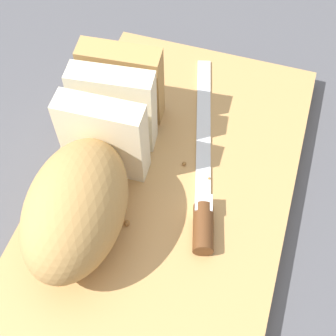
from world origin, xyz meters
TOP-DOWN VIEW (x-y plane):
  - ground_plane at (0.00, 0.00)m, footprint 3.00×3.00m
  - cutting_board at (0.00, 0.00)m, footprint 0.46×0.29m
  - bread_loaf at (-0.04, 0.07)m, footprint 0.28×0.13m
  - bread_knife at (-0.01, -0.04)m, footprint 0.28×0.10m
  - crumb_near_knife at (-0.02, 0.07)m, footprint 0.01×0.01m
  - crumb_near_loaf at (0.03, -0.01)m, footprint 0.00×0.00m
  - crumb_stray_left at (-0.06, 0.02)m, footprint 0.01×0.01m
  - crumb_stray_right at (0.02, -0.04)m, footprint 0.00×0.00m

SIDE VIEW (x-z plane):
  - ground_plane at x=0.00m, z-range 0.00..0.00m
  - cutting_board at x=0.00m, z-range 0.00..0.02m
  - crumb_stray_right at x=0.02m, z-range 0.02..0.03m
  - crumb_near_loaf at x=0.03m, z-range 0.02..0.03m
  - crumb_near_knife at x=-0.02m, z-range 0.02..0.03m
  - crumb_stray_left at x=-0.06m, z-range 0.02..0.03m
  - bread_knife at x=-0.01m, z-range 0.02..0.04m
  - bread_loaf at x=-0.04m, z-range 0.02..0.13m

